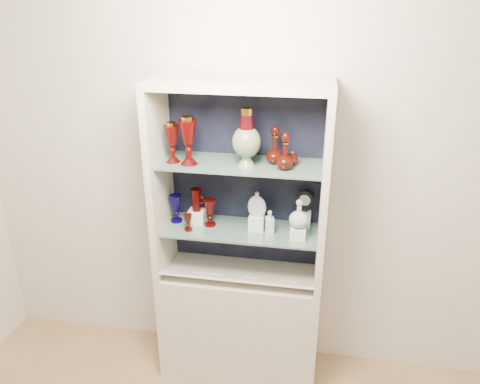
% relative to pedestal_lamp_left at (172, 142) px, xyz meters
% --- Properties ---
extents(wall_back, '(3.50, 0.02, 2.80)m').
position_rel_pedestal_lamp_left_xyz_m(wall_back, '(0.38, 0.24, -0.19)').
color(wall_back, silver).
rests_on(wall_back, ground).
extents(cabinet_base, '(1.00, 0.40, 0.75)m').
position_rel_pedestal_lamp_left_xyz_m(cabinet_base, '(0.38, 0.02, -1.21)').
color(cabinet_base, beige).
rests_on(cabinet_base, ground).
extents(cabinet_back_panel, '(0.98, 0.02, 1.15)m').
position_rel_pedestal_lamp_left_xyz_m(cabinet_back_panel, '(0.38, 0.21, -0.26)').
color(cabinet_back_panel, black).
rests_on(cabinet_back_panel, cabinet_base).
extents(cabinet_side_left, '(0.04, 0.40, 1.15)m').
position_rel_pedestal_lamp_left_xyz_m(cabinet_side_left, '(-0.10, 0.02, -0.26)').
color(cabinet_side_left, beige).
rests_on(cabinet_side_left, cabinet_base).
extents(cabinet_side_right, '(0.04, 0.40, 1.15)m').
position_rel_pedestal_lamp_left_xyz_m(cabinet_side_right, '(0.86, 0.02, -0.26)').
color(cabinet_side_right, beige).
rests_on(cabinet_side_right, cabinet_base).
extents(cabinet_top_cap, '(1.00, 0.40, 0.04)m').
position_rel_pedestal_lamp_left_xyz_m(cabinet_top_cap, '(0.38, 0.02, 0.33)').
color(cabinet_top_cap, beige).
rests_on(cabinet_top_cap, cabinet_side_left).
extents(shelf_lower, '(0.92, 0.34, 0.01)m').
position_rel_pedestal_lamp_left_xyz_m(shelf_lower, '(0.38, 0.04, -0.54)').
color(shelf_lower, slate).
rests_on(shelf_lower, cabinet_side_left).
extents(shelf_upper, '(0.92, 0.34, 0.01)m').
position_rel_pedestal_lamp_left_xyz_m(shelf_upper, '(0.38, 0.04, -0.12)').
color(shelf_upper, slate).
rests_on(shelf_upper, cabinet_side_left).
extents(label_ledge, '(0.92, 0.17, 0.09)m').
position_rel_pedestal_lamp_left_xyz_m(label_ledge, '(0.38, -0.09, -0.81)').
color(label_ledge, beige).
rests_on(label_ledge, cabinet_base).
extents(label_card_0, '(0.10, 0.06, 0.03)m').
position_rel_pedestal_lamp_left_xyz_m(label_card_0, '(0.17, -0.09, -0.79)').
color(label_card_0, white).
rests_on(label_card_0, label_ledge).
extents(label_card_1, '(0.10, 0.06, 0.03)m').
position_rel_pedestal_lamp_left_xyz_m(label_card_1, '(0.47, -0.09, -0.79)').
color(label_card_1, white).
rests_on(label_card_1, label_ledge).
extents(label_card_2, '(0.10, 0.06, 0.03)m').
position_rel_pedestal_lamp_left_xyz_m(label_card_2, '(0.70, -0.09, -0.79)').
color(label_card_2, white).
rests_on(label_card_2, label_ledge).
extents(label_card_3, '(0.10, 0.06, 0.03)m').
position_rel_pedestal_lamp_left_xyz_m(label_card_3, '(0.25, -0.09, -0.79)').
color(label_card_3, white).
rests_on(label_card_3, label_ledge).
extents(pedestal_lamp_left, '(0.09, 0.09, 0.23)m').
position_rel_pedestal_lamp_left_xyz_m(pedestal_lamp_left, '(0.00, 0.00, 0.00)').
color(pedestal_lamp_left, '#3F0605').
rests_on(pedestal_lamp_left, shelf_upper).
extents(pedestal_lamp_right, '(0.12, 0.12, 0.27)m').
position_rel_pedestal_lamp_left_xyz_m(pedestal_lamp_right, '(0.10, -0.02, 0.02)').
color(pedestal_lamp_right, '#3F0605').
rests_on(pedestal_lamp_right, shelf_upper).
extents(enamel_urn, '(0.21, 0.21, 0.33)m').
position_rel_pedestal_lamp_left_xyz_m(enamel_urn, '(0.42, 0.00, 0.05)').
color(enamel_urn, '#0E4018').
rests_on(enamel_urn, shelf_upper).
extents(ruby_decanter_a, '(0.11, 0.11, 0.25)m').
position_rel_pedestal_lamp_left_xyz_m(ruby_decanter_a, '(0.57, 0.07, 0.01)').
color(ruby_decanter_a, '#3B0E07').
rests_on(ruby_decanter_a, shelf_upper).
extents(ruby_decanter_b, '(0.10, 0.10, 0.22)m').
position_rel_pedestal_lamp_left_xyz_m(ruby_decanter_b, '(0.64, -0.02, -0.00)').
color(ruby_decanter_b, '#3B0E07').
rests_on(ruby_decanter_b, shelf_upper).
extents(lidded_bowl, '(0.08, 0.08, 0.08)m').
position_rel_pedestal_lamp_left_xyz_m(lidded_bowl, '(0.67, 0.07, -0.07)').
color(lidded_bowl, '#3B0E07').
rests_on(lidded_bowl, shelf_upper).
extents(cobalt_goblet, '(0.10, 0.10, 0.18)m').
position_rel_pedestal_lamp_left_xyz_m(cobalt_goblet, '(-0.03, 0.07, -0.45)').
color(cobalt_goblet, '#090044').
rests_on(cobalt_goblet, shelf_lower).
extents(ruby_goblet_tall, '(0.09, 0.09, 0.17)m').
position_rel_pedestal_lamp_left_xyz_m(ruby_goblet_tall, '(0.19, 0.06, -0.45)').
color(ruby_goblet_tall, '#3F0605').
rests_on(ruby_goblet_tall, shelf_lower).
extents(ruby_goblet_small, '(0.06, 0.06, 0.10)m').
position_rel_pedestal_lamp_left_xyz_m(ruby_goblet_small, '(0.08, -0.03, -0.48)').
color(ruby_goblet_small, '#3B0E07').
rests_on(ruby_goblet_small, shelf_lower).
extents(riser_ruby_pitcher, '(0.10, 0.10, 0.08)m').
position_rel_pedestal_lamp_left_xyz_m(riser_ruby_pitcher, '(0.10, 0.09, -0.50)').
color(riser_ruby_pitcher, silver).
rests_on(riser_ruby_pitcher, shelf_lower).
extents(ruby_pitcher, '(0.12, 0.10, 0.14)m').
position_rel_pedestal_lamp_left_xyz_m(ruby_pitcher, '(0.10, 0.09, -0.38)').
color(ruby_pitcher, '#3F0605').
rests_on(ruby_pitcher, riser_ruby_pitcher).
extents(clear_square_bottle, '(0.06, 0.06, 0.15)m').
position_rel_pedestal_lamp_left_xyz_m(clear_square_bottle, '(0.56, 0.02, -0.46)').
color(clear_square_bottle, '#ADBFC9').
rests_on(clear_square_bottle, shelf_lower).
extents(riser_flat_flask, '(0.09, 0.09, 0.09)m').
position_rel_pedestal_lamp_left_xyz_m(riser_flat_flask, '(0.48, 0.05, -0.49)').
color(riser_flat_flask, silver).
rests_on(riser_flat_flask, shelf_lower).
extents(flat_flask, '(0.12, 0.06, 0.16)m').
position_rel_pedestal_lamp_left_xyz_m(flat_flask, '(0.48, 0.05, -0.37)').
color(flat_flask, '#ADB5BE').
rests_on(flat_flask, riser_flat_flask).
extents(riser_clear_round_decanter, '(0.09, 0.09, 0.07)m').
position_rel_pedestal_lamp_left_xyz_m(riser_clear_round_decanter, '(0.73, -0.01, -0.50)').
color(riser_clear_round_decanter, silver).
rests_on(riser_clear_round_decanter, shelf_lower).
extents(clear_round_decanter, '(0.14, 0.14, 0.17)m').
position_rel_pedestal_lamp_left_xyz_m(clear_round_decanter, '(0.73, -0.01, -0.38)').
color(clear_round_decanter, '#ADBFC9').
rests_on(clear_round_decanter, riser_clear_round_decanter).
extents(riser_cameo_medallion, '(0.08, 0.08, 0.10)m').
position_rel_pedestal_lamp_left_xyz_m(riser_cameo_medallion, '(0.76, 0.15, -0.49)').
color(riser_cameo_medallion, silver).
rests_on(riser_cameo_medallion, shelf_lower).
extents(cameo_medallion, '(0.12, 0.06, 0.13)m').
position_rel_pedestal_lamp_left_xyz_m(cameo_medallion, '(0.76, 0.15, -0.37)').
color(cameo_medallion, black).
rests_on(cameo_medallion, riser_cameo_medallion).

